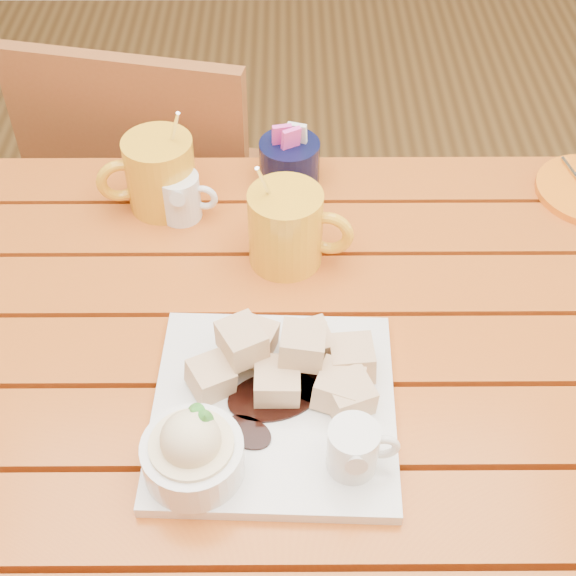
{
  "coord_description": "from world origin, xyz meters",
  "views": [
    {
      "loc": [
        0.03,
        -0.64,
        1.51
      ],
      "look_at": [
        0.03,
        0.04,
        0.82
      ],
      "focal_mm": 50.0,
      "sensor_mm": 36.0,
      "label": 1
    }
  ],
  "objects_px": {
    "table": "(266,400)",
    "coffee_mug_right": "(288,227)",
    "dessert_plate": "(261,411)",
    "coffee_mug_left": "(158,173)",
    "chair_far": "(164,205)"
  },
  "relations": [
    {
      "from": "dessert_plate",
      "to": "coffee_mug_right",
      "type": "distance_m",
      "value": 0.28
    },
    {
      "from": "table",
      "to": "coffee_mug_right",
      "type": "bearing_deg",
      "value": 79.58
    },
    {
      "from": "dessert_plate",
      "to": "chair_far",
      "type": "height_order",
      "value": "chair_far"
    },
    {
      "from": "coffee_mug_right",
      "to": "dessert_plate",
      "type": "bearing_deg",
      "value": -84.98
    },
    {
      "from": "dessert_plate",
      "to": "chair_far",
      "type": "relative_size",
      "value": 0.33
    },
    {
      "from": "table",
      "to": "dessert_plate",
      "type": "xyz_separation_m",
      "value": [
        -0.0,
        -0.12,
        0.14
      ]
    },
    {
      "from": "coffee_mug_left",
      "to": "dessert_plate",
      "type": "bearing_deg",
      "value": -85.13
    },
    {
      "from": "dessert_plate",
      "to": "chair_far",
      "type": "xyz_separation_m",
      "value": [
        -0.21,
        0.71,
        -0.29
      ]
    },
    {
      "from": "table",
      "to": "coffee_mug_right",
      "type": "relative_size",
      "value": 7.17
    },
    {
      "from": "dessert_plate",
      "to": "coffee_mug_left",
      "type": "relative_size",
      "value": 1.71
    },
    {
      "from": "table",
      "to": "chair_far",
      "type": "height_order",
      "value": "chair_far"
    },
    {
      "from": "table",
      "to": "coffee_mug_left",
      "type": "height_order",
      "value": "coffee_mug_left"
    },
    {
      "from": "coffee_mug_right",
      "to": "chair_far",
      "type": "bearing_deg",
      "value": 130.88
    },
    {
      "from": "coffee_mug_right",
      "to": "table",
      "type": "bearing_deg",
      "value": -89.0
    },
    {
      "from": "coffee_mug_right",
      "to": "chair_far",
      "type": "xyz_separation_m",
      "value": [
        -0.25,
        0.43,
        -0.32
      ]
    }
  ]
}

